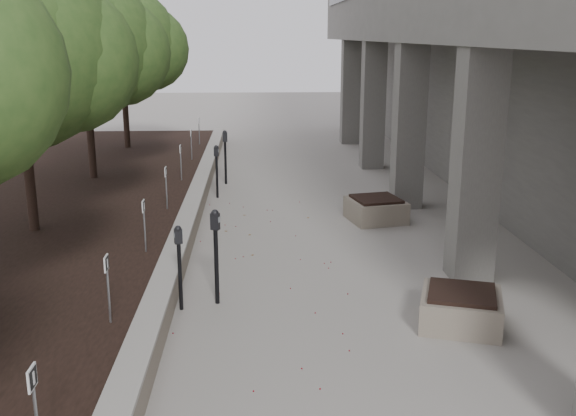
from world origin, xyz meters
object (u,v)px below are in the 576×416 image
object	(u,v)px
parking_meter_3	(216,257)
planter_front	(461,308)
parking_meter_4	(217,172)
crabapple_tree_4	(86,76)
planter_back	(376,209)
crabapple_tree_3	(21,92)
parking_meter_5	(225,157)
parking_meter_2	(180,268)
crabapple_tree_5	(123,67)

from	to	relation	value
parking_meter_3	planter_front	xyz separation A→B (m)	(3.65, -1.00, -0.51)
parking_meter_3	planter_front	world-z (taller)	parking_meter_3
parking_meter_3	parking_meter_4	bearing A→B (deg)	111.55
crabapple_tree_4	planter_back	world-z (taller)	crabapple_tree_4
crabapple_tree_3	parking_meter_4	world-z (taller)	crabapple_tree_3
parking_meter_3	parking_meter_5	distance (m)	8.73
parking_meter_2	parking_meter_5	xyz separation A→B (m)	(0.33, 8.95, 0.09)
crabapple_tree_5	parking_meter_4	bearing A→B (deg)	-59.82
planter_back	crabapple_tree_3	bearing A→B (deg)	-166.69
planter_front	parking_meter_2	bearing A→B (deg)	169.57
planter_front	crabapple_tree_3	bearing A→B (deg)	151.98
parking_meter_2	parking_meter_5	world-z (taller)	parking_meter_5
planter_front	planter_back	bearing A→B (deg)	92.42
planter_back	crabapple_tree_4	bearing A→B (deg)	155.46
crabapple_tree_3	parking_meter_4	size ratio (longest dim) A/B	3.86
parking_meter_4	planter_front	xyz separation A→B (m)	(4.03, -8.08, -0.44)
parking_meter_4	parking_meter_5	world-z (taller)	parking_meter_5
crabapple_tree_4	parking_meter_5	size ratio (longest dim) A/B	3.48
crabapple_tree_3	parking_meter_5	distance (m)	7.17
parking_meter_4	planter_front	bearing A→B (deg)	-54.90
crabapple_tree_4	parking_meter_4	size ratio (longest dim) A/B	3.86
crabapple_tree_5	parking_meter_4	distance (m)	7.22
parking_meter_2	parking_meter_5	bearing A→B (deg)	70.49
planter_front	parking_meter_4	bearing A→B (deg)	116.51
crabapple_tree_3	parking_meter_4	xyz separation A→B (m)	(3.42, 4.11, -2.42)
crabapple_tree_5	parking_meter_5	size ratio (longest dim) A/B	3.48
crabapple_tree_3	planter_front	world-z (taller)	crabapple_tree_3
parking_meter_4	planter_front	distance (m)	9.04
crabapple_tree_3	parking_meter_3	distance (m)	5.36
parking_meter_2	parking_meter_3	world-z (taller)	parking_meter_3
parking_meter_5	crabapple_tree_5	bearing A→B (deg)	121.69
crabapple_tree_5	planter_back	world-z (taller)	crabapple_tree_5
parking_meter_3	planter_front	size ratio (longest dim) A/B	1.36
parking_meter_2	parking_meter_3	size ratio (longest dim) A/B	0.88
parking_meter_2	parking_meter_3	distance (m)	0.60
crabapple_tree_3	crabapple_tree_5	xyz separation A→B (m)	(0.00, 10.00, 0.00)
planter_back	planter_front	bearing A→B (deg)	-87.58
planter_back	parking_meter_2	bearing A→B (deg)	-128.97
crabapple_tree_4	parking_meter_3	world-z (taller)	crabapple_tree_4
parking_meter_2	parking_meter_5	size ratio (longest dim) A/B	0.88
crabapple_tree_4	parking_meter_5	bearing A→B (deg)	12.00
crabapple_tree_3	planter_back	distance (m)	7.94
parking_meter_3	parking_meter_4	xyz separation A→B (m)	(-0.38, 7.09, -0.08)
crabapple_tree_4	planter_back	bearing A→B (deg)	-24.54
crabapple_tree_5	parking_meter_5	bearing A→B (deg)	-49.83
parking_meter_4	planter_back	world-z (taller)	parking_meter_4
planter_front	planter_back	world-z (taller)	planter_back
parking_meter_5	planter_back	distance (m)	5.47
crabapple_tree_5	parking_meter_3	xyz separation A→B (m)	(3.80, -12.97, -2.34)
crabapple_tree_4	parking_meter_3	xyz separation A→B (m)	(3.80, -7.97, -2.34)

